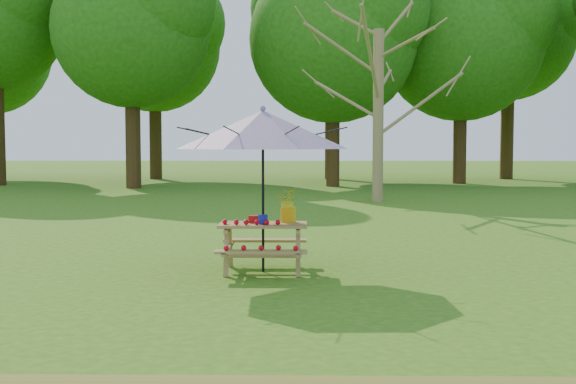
{
  "coord_description": "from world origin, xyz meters",
  "views": [
    {
      "loc": [
        2.65,
        -7.58,
        1.79
      ],
      "look_at": [
        2.5,
        2.22,
        1.1
      ],
      "focal_mm": 45.0,
      "sensor_mm": 36.0,
      "label": 1
    }
  ],
  "objects": [
    {
      "name": "flower_bucket",
      "position": [
        2.5,
        2.36,
        0.92
      ],
      "size": [
        0.35,
        0.33,
        0.46
      ],
      "color": "#E4A40C",
      "rests_on": "picnic_table"
    },
    {
      "name": "produce_bins",
      "position": [
        2.1,
        2.23,
        0.72
      ],
      "size": [
        0.27,
        0.38,
        0.13
      ],
      "color": "red",
      "rests_on": "picnic_table"
    },
    {
      "name": "tomatoes_row",
      "position": [
        2.01,
        2.04,
        0.71
      ],
      "size": [
        0.77,
        0.13,
        0.07
      ],
      "primitive_type": null,
      "color": "red",
      "rests_on": "picnic_table"
    },
    {
      "name": "picnic_table",
      "position": [
        2.16,
        2.22,
        0.33
      ],
      "size": [
        1.2,
        1.32,
        0.67
      ],
      "color": "#966943",
      "rests_on": "ground"
    },
    {
      "name": "ground",
      "position": [
        0.0,
        0.0,
        0.0
      ],
      "size": [
        120.0,
        120.0,
        0.0
      ],
      "primitive_type": "plane",
      "color": "#2A6312",
      "rests_on": "ground"
    },
    {
      "name": "patio_umbrella",
      "position": [
        2.16,
        2.22,
        1.95
      ],
      "size": [
        3.19,
        3.19,
        2.27
      ],
      "color": "black",
      "rests_on": "ground"
    }
  ]
}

